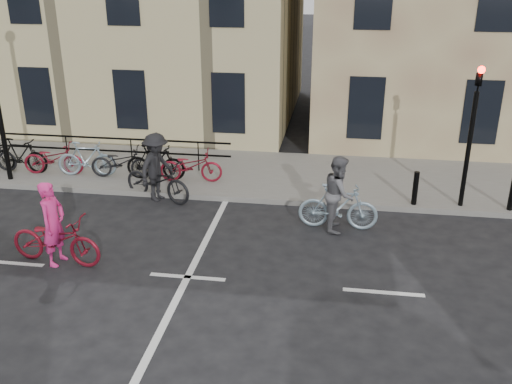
# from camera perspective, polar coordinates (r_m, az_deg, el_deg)

# --- Properties ---
(ground) EXTENTS (120.00, 120.00, 0.00)m
(ground) POSITION_cam_1_polar(r_m,az_deg,el_deg) (12.06, -6.86, -8.45)
(ground) COLOR black
(ground) RESTS_ON ground
(sidewalk) EXTENTS (46.00, 4.00, 0.15)m
(sidewalk) POSITION_cam_1_polar(r_m,az_deg,el_deg) (18.42, -14.13, 2.43)
(sidewalk) COLOR slate
(sidewalk) RESTS_ON ground
(traffic_light) EXTENTS (0.18, 0.30, 3.90)m
(traffic_light) POSITION_cam_1_polar(r_m,az_deg,el_deg) (15.12, 20.87, 6.76)
(traffic_light) COLOR black
(traffic_light) RESTS_ON sidewalk
(bollard_east) EXTENTS (0.14, 0.14, 0.90)m
(bollard_east) POSITION_cam_1_polar(r_m,az_deg,el_deg) (15.39, 15.65, 0.37)
(bollard_east) COLOR black
(bollard_east) RESTS_ON sidewalk
(bollard_west) EXTENTS (0.14, 0.14, 0.90)m
(bollard_west) POSITION_cam_1_polar(r_m,az_deg,el_deg) (15.89, 24.24, -0.13)
(bollard_west) COLOR black
(bollard_west) RESTS_ON sidewalk
(parked_bikes) EXTENTS (8.30, 1.23, 1.05)m
(parked_bikes) POSITION_cam_1_polar(r_m,az_deg,el_deg) (17.55, -16.51, 3.15)
(parked_bikes) COLOR black
(parked_bikes) RESTS_ON sidewalk
(cyclist_pink) EXTENTS (2.17, 0.96, 1.87)m
(cyclist_pink) POSITION_cam_1_polar(r_m,az_deg,el_deg) (12.95, -19.45, -4.13)
(cyclist_pink) COLOR maroon
(cyclist_pink) RESTS_ON ground
(cyclist_grey) EXTENTS (1.93, 0.91, 1.86)m
(cyclist_grey) POSITION_cam_1_polar(r_m,az_deg,el_deg) (13.85, 8.25, -0.80)
(cyclist_grey) COLOR #8BA5B6
(cyclist_grey) RESTS_ON ground
(cyclist_dark) EXTENTS (2.24, 1.46, 1.88)m
(cyclist_dark) POSITION_cam_1_polar(r_m,az_deg,el_deg) (15.62, -9.87, 1.78)
(cyclist_dark) COLOR black
(cyclist_dark) RESTS_ON ground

